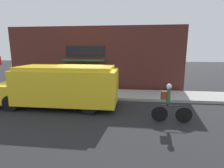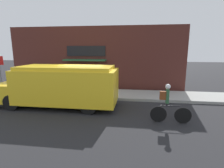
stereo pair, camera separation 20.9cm
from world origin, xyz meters
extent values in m
plane|color=#232326|center=(0.00, 0.00, 0.00)|extent=(70.00, 70.00, 0.00)
cube|color=#999993|center=(0.00, 1.23, 0.09)|extent=(28.00, 2.46, 0.17)
cube|color=#4C231E|center=(0.00, 2.88, 2.43)|extent=(13.61, 0.18, 4.86)
cube|color=black|center=(-0.65, 2.77, 3.01)|extent=(3.02, 0.05, 0.77)
cube|color=#235633|center=(-0.65, 2.36, 2.35)|extent=(3.17, 0.85, 0.10)
cube|color=yellow|center=(-0.55, -1.43, 1.19)|extent=(5.44, 2.33, 1.80)
cube|color=yellow|center=(-3.89, -1.44, 0.79)|extent=(1.27, 2.13, 0.99)
cube|color=yellow|center=(-0.55, -1.43, 2.18)|extent=(5.00, 2.14, 0.19)
cube|color=black|center=(-4.49, -1.44, 0.39)|extent=(0.13, 2.26, 0.24)
cube|color=red|center=(-2.05, -0.03, 1.28)|extent=(0.03, 0.44, 0.44)
cylinder|color=black|center=(-3.26, -0.45, 0.42)|extent=(0.84, 0.26, 0.84)
cylinder|color=black|center=(-3.25, -2.43, 0.42)|extent=(0.84, 0.26, 0.84)
cylinder|color=black|center=(0.89, -0.43, 0.42)|extent=(0.84, 0.26, 0.84)
cylinder|color=black|center=(0.90, -2.42, 0.42)|extent=(0.84, 0.26, 0.84)
cylinder|color=black|center=(5.24, -2.95, 0.36)|extent=(0.71, 0.05, 0.71)
cylinder|color=black|center=(4.21, -2.94, 0.36)|extent=(0.71, 0.05, 0.71)
cylinder|color=black|center=(4.72, -2.95, 0.76)|extent=(0.98, 0.05, 0.04)
cylinder|color=black|center=(4.54, -2.94, 0.82)|extent=(0.04, 0.04, 0.12)
cube|color=#2D5B38|center=(4.54, -2.94, 1.19)|extent=(0.12, 0.20, 0.61)
sphere|color=white|center=(4.54, -2.94, 1.61)|extent=(0.22, 0.22, 0.22)
cube|color=brown|center=(4.35, -2.94, 1.22)|extent=(0.26, 0.14, 0.36)
cylinder|color=#38383D|center=(-1.68, 2.02, 0.62)|extent=(0.44, 0.44, 0.89)
cylinder|color=black|center=(-1.68, 2.02, 1.08)|extent=(0.45, 0.45, 0.04)
camera|label=1|loc=(2.96, -10.43, 3.19)|focal=28.00mm
camera|label=2|loc=(3.17, -10.41, 3.19)|focal=28.00mm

